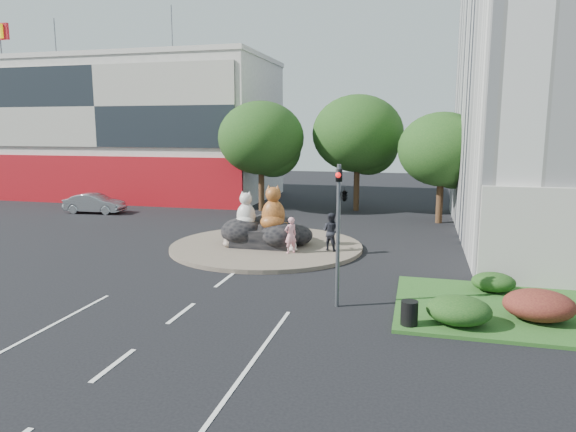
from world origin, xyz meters
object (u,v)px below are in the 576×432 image
object	(u,v)px
litter_bin	(409,313)
parked_car	(95,203)
kitten_calico	(228,238)
pedestrian_dark	(331,232)
pedestrian_pink	(291,235)
kitten_white	(292,243)
cat_tabby	(273,207)
cat_white	(246,209)

from	to	relation	value
litter_bin	parked_car	bearing A→B (deg)	143.35
parked_car	kitten_calico	bearing A→B (deg)	-126.56
pedestrian_dark	parked_car	xyz separation A→B (m)	(-19.19, 8.27, -0.42)
pedestrian_pink	parked_car	xyz separation A→B (m)	(-17.39, 9.33, -0.36)
kitten_calico	pedestrian_dark	bearing A→B (deg)	15.32
pedestrian_pink	pedestrian_dark	distance (m)	2.09
kitten_white	litter_bin	xyz separation A→B (m)	(5.82, -8.25, -0.12)
pedestrian_dark	parked_car	world-z (taller)	pedestrian_dark
cat_tabby	parked_car	size ratio (longest dim) A/B	0.52
cat_white	pedestrian_pink	distance (m)	3.15
kitten_calico	pedestrian_dark	world-z (taller)	pedestrian_dark
cat_tabby	pedestrian_pink	distance (m)	2.02
cat_tabby	parked_car	bearing A→B (deg)	153.62
cat_tabby	pedestrian_dark	distance (m)	3.19
cat_white	parked_car	size ratio (longest dim) A/B	0.44
kitten_white	parked_car	xyz separation A→B (m)	(-17.38, 9.01, 0.10)
cat_tabby	pedestrian_dark	bearing A→B (deg)	-0.95
pedestrian_pink	parked_car	world-z (taller)	pedestrian_pink
pedestrian_pink	kitten_white	bearing A→B (deg)	-131.97
kitten_calico	pedestrian_pink	bearing A→B (deg)	0.91
cat_white	kitten_white	size ratio (longest dim) A/B	2.26
pedestrian_pink	cat_white	bearing A→B (deg)	-69.30
pedestrian_dark	parked_car	distance (m)	20.90
kitten_calico	litter_bin	size ratio (longest dim) A/B	1.26
kitten_white	pedestrian_dark	world-z (taller)	pedestrian_dark
kitten_white	pedestrian_pink	world-z (taller)	pedestrian_pink
pedestrian_dark	kitten_calico	bearing A→B (deg)	28.58
kitten_white	kitten_calico	bearing A→B (deg)	154.97
pedestrian_dark	litter_bin	xyz separation A→B (m)	(4.01, -8.99, -0.64)
pedestrian_pink	litter_bin	size ratio (longest dim) A/B	2.32
cat_tabby	parked_car	distance (m)	18.22
pedestrian_dark	cat_white	bearing A→B (deg)	19.73
cat_tabby	litter_bin	bearing A→B (deg)	-51.83
cat_white	parked_car	bearing A→B (deg)	153.68
pedestrian_dark	parked_car	size ratio (longest dim) A/B	0.43
cat_white	kitten_calico	distance (m)	1.74
kitten_white	parked_car	world-z (taller)	parked_car
cat_white	cat_tabby	size ratio (longest dim) A/B	0.83
parked_car	cat_tabby	bearing A→B (deg)	-121.09
kitten_white	pedestrian_pink	xyz separation A→B (m)	(0.01, -0.32, 0.46)
kitten_calico	kitten_white	xyz separation A→B (m)	(3.42, -0.18, -0.05)
cat_tabby	kitten_white	xyz separation A→B (m)	(1.19, -0.82, -1.63)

